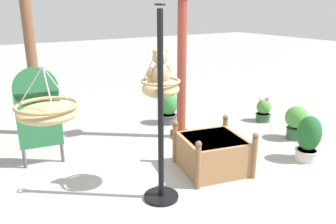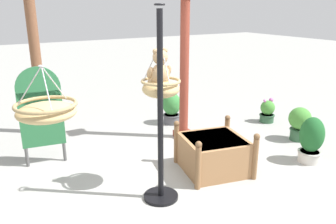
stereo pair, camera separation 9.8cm
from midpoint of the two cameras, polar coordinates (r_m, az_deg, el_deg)
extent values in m
plane|color=#9E9E99|center=(4.57, 0.16, -13.51)|extent=(40.00, 40.00, 0.00)
cylinder|color=black|center=(3.99, -1.95, 0.11)|extent=(0.07, 0.07, 2.33)
cylinder|color=black|center=(4.47, -1.79, -14.03)|extent=(0.44, 0.44, 0.04)
torus|color=black|center=(3.80, -2.14, 17.68)|extent=(0.12, 0.12, 0.02)
ellipsoid|color=tan|center=(4.22, -1.92, 3.90)|extent=(0.47, 0.47, 0.22)
torus|color=tan|center=(4.19, -1.93, 5.21)|extent=(0.50, 0.50, 0.04)
ellipsoid|color=silver|center=(4.21, -1.92, 4.17)|extent=(0.41, 0.41, 0.18)
cylinder|color=#B7B7BC|center=(4.24, -1.23, 8.58)|extent=(0.20, 0.12, 0.47)
cylinder|color=#B7B7BC|center=(4.15, -3.47, 8.35)|extent=(0.20, 0.12, 0.47)
cylinder|color=#B7B7BC|center=(4.06, -1.19, 8.17)|extent=(0.01, 0.23, 0.47)
torus|color=#B7B7BC|center=(4.12, -2.00, 11.59)|extent=(0.06, 0.06, 0.01)
ellipsoid|color=tan|center=(4.19, -2.01, 6.22)|extent=(0.24, 0.21, 0.29)
sphere|color=tan|center=(4.15, -2.04, 9.23)|extent=(0.19, 0.19, 0.19)
ellipsoid|color=tan|center=(4.21, -2.52, 9.16)|extent=(0.09, 0.07, 0.06)
sphere|color=black|center=(4.24, -2.71, 9.24)|extent=(0.03, 0.03, 0.03)
sphere|color=tan|center=(4.11, -2.86, 10.19)|extent=(0.07, 0.07, 0.07)
sphere|color=tan|center=(4.17, -1.26, 10.32)|extent=(0.07, 0.07, 0.07)
ellipsoid|color=tan|center=(4.15, -3.75, 6.58)|extent=(0.08, 0.14, 0.18)
ellipsoid|color=tan|center=(4.27, -0.74, 6.94)|extent=(0.08, 0.14, 0.18)
ellipsoid|color=tan|center=(4.27, -3.47, 4.98)|extent=(0.09, 0.16, 0.09)
ellipsoid|color=tan|center=(4.33, -1.92, 5.19)|extent=(0.09, 0.16, 0.09)
ellipsoid|color=tan|center=(3.50, -20.38, -0.19)|extent=(0.58, 0.58, 0.17)
torus|color=tan|center=(3.48, -20.51, 1.04)|extent=(0.61, 0.61, 0.04)
cylinder|color=#B7B7BC|center=(3.52, -19.24, 4.55)|extent=(0.25, 0.15, 0.39)
cylinder|color=#B7B7BC|center=(3.48, -22.94, 3.99)|extent=(0.25, 0.15, 0.39)
cylinder|color=#B7B7BC|center=(3.30, -20.37, 3.63)|extent=(0.01, 0.28, 0.39)
torus|color=#B7B7BC|center=(3.40, -21.20, 7.17)|extent=(0.06, 0.06, 0.01)
cylinder|color=brown|center=(6.66, -22.32, 7.73)|extent=(0.19, 0.19, 2.74)
cube|color=brown|center=(6.98, -21.08, -2.88)|extent=(0.34, 0.34, 0.12)
cylinder|color=brown|center=(6.01, 1.85, 7.31)|extent=(0.16, 0.16, 2.58)
cube|color=brown|center=(6.34, 1.74, -3.69)|extent=(0.29, 0.29, 0.12)
cube|color=#9E7047|center=(5.08, 6.95, -7.02)|extent=(1.02, 1.01, 0.51)
cube|color=#382819|center=(4.99, 7.05, -4.66)|extent=(0.90, 0.89, 0.06)
cylinder|color=brown|center=(5.26, 0.67, -5.43)|extent=(0.08, 0.08, 0.61)
cylinder|color=brown|center=(5.60, 9.02, -4.19)|extent=(0.08, 0.08, 0.61)
cylinder|color=brown|center=(4.55, 4.43, -9.34)|extent=(0.08, 0.08, 0.61)
cylinder|color=brown|center=(4.94, 13.72, -7.57)|extent=(0.08, 0.08, 0.61)
sphere|color=brown|center=(5.13, 0.69, -1.96)|extent=(0.09, 0.09, 0.09)
sphere|color=brown|center=(5.48, 9.19, -0.91)|extent=(0.09, 0.09, 0.09)
sphere|color=brown|center=(4.41, 4.53, -5.42)|extent=(0.09, 0.09, 0.09)
sphere|color=brown|center=(4.80, 14.01, -3.91)|extent=(0.09, 0.09, 0.09)
cylinder|color=#2D5638|center=(7.45, 15.33, -0.89)|extent=(0.29, 0.29, 0.16)
torus|color=#294E32|center=(7.42, 15.38, -0.37)|extent=(0.32, 0.32, 0.03)
cylinder|color=#382819|center=(7.43, 15.38, -0.41)|extent=(0.25, 0.25, 0.03)
ellipsoid|color=#478E38|center=(7.38, 15.48, 0.82)|extent=(0.29, 0.29, 0.30)
sphere|color=#D166B7|center=(7.40, 16.00, 2.07)|extent=(0.09, 0.09, 0.09)
sphere|color=#D166B7|center=(7.38, 14.97, 1.98)|extent=(0.05, 0.05, 0.05)
sphere|color=#D166B7|center=(7.30, 15.04, 1.87)|extent=(0.05, 0.05, 0.05)
cylinder|color=beige|center=(5.83, 21.83, -6.73)|extent=(0.33, 0.33, 0.17)
torus|color=#BCB7AE|center=(5.80, 21.92, -6.03)|extent=(0.36, 0.36, 0.03)
cylinder|color=#382819|center=(5.80, 21.91, -6.07)|extent=(0.29, 0.29, 0.03)
ellipsoid|color=#1E5B28|center=(5.69, 22.25, -3.35)|extent=(0.37, 0.37, 0.56)
cylinder|color=#2D5638|center=(6.64, 20.14, -3.39)|extent=(0.28, 0.28, 0.21)
torus|color=#294E32|center=(6.61, 20.23, -2.60)|extent=(0.32, 0.32, 0.03)
cylinder|color=#382819|center=(6.61, 20.22, -2.64)|extent=(0.25, 0.25, 0.03)
ellipsoid|color=#478E38|center=(6.54, 20.42, -0.86)|extent=(0.40, 0.40, 0.40)
cylinder|color=#4C4C51|center=(7.05, -0.34, -1.16)|extent=(0.33, 0.33, 0.19)
torus|color=#444449|center=(7.02, -0.34, -0.51)|extent=(0.37, 0.37, 0.03)
cylinder|color=#382819|center=(7.02, -0.34, -0.55)|extent=(0.29, 0.29, 0.03)
ellipsoid|color=#38843D|center=(6.95, -0.35, 1.39)|extent=(0.39, 0.39, 0.47)
cube|color=#286B3D|center=(5.39, -21.34, -1.29)|extent=(0.63, 0.13, 0.86)
cylinder|color=#286B3D|center=(5.27, -21.91, 3.65)|extent=(0.63, 0.13, 0.63)
cylinder|color=#4C4C4C|center=(5.60, -23.50, -7.24)|extent=(0.05, 0.05, 0.30)
cylinder|color=#4C4C4C|center=(5.61, -17.86, -6.55)|extent=(0.05, 0.05, 0.30)
camera|label=1|loc=(0.05, -90.67, -0.21)|focal=36.15mm
camera|label=2|loc=(0.05, 89.33, 0.21)|focal=36.15mm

